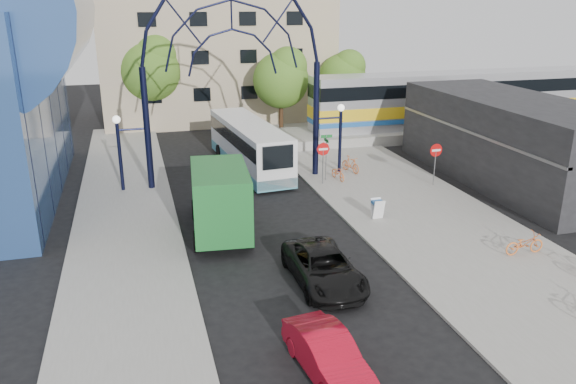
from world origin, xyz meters
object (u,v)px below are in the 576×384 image
object	(u,v)px
tree_north_a	(283,77)
bike_far_a	(525,244)
stop_sign	(323,153)
tree_north_c	(344,75)
gateway_arch	(232,36)
bike_near_a	(338,173)
red_sedan	(328,355)
train_car	(461,98)
street_name_sign	(326,148)
do_not_enter_sign	(436,154)
tree_north_b	(152,67)
green_truck	(220,198)
bike_near_b	(351,164)
sandwich_board	(378,206)
black_suv	(324,267)
city_bus	(249,145)

from	to	relation	value
tree_north_a	bike_far_a	xyz separation A→B (m)	(3.80, -25.49, -4.01)
stop_sign	tree_north_c	distance (m)	17.68
tree_north_a	gateway_arch	bearing A→B (deg)	-117.17
gateway_arch	tree_north_a	world-z (taller)	gateway_arch
bike_far_a	bike_near_a	bearing A→B (deg)	18.33
tree_north_c	red_sedan	xyz separation A→B (m)	(-12.97, -32.77, -3.63)
train_car	street_name_sign	bearing A→B (deg)	-147.58
do_not_enter_sign	tree_north_b	world-z (taller)	tree_north_b
do_not_enter_sign	bike_far_a	world-z (taller)	do_not_enter_sign
gateway_arch	green_truck	xyz separation A→B (m)	(-2.15, -7.34, -6.87)
stop_sign	red_sedan	world-z (taller)	stop_sign
tree_north_c	bike_near_b	world-z (taller)	tree_north_c
sandwich_board	black_suv	size ratio (longest dim) A/B	0.20
gateway_arch	bike_far_a	xyz separation A→B (m)	(9.92, -13.56, -7.96)
stop_sign	do_not_enter_sign	distance (m)	6.51
stop_sign	do_not_enter_sign	size ratio (longest dim) A/B	1.01
red_sedan	bike_far_a	bearing A→B (deg)	19.16
tree_north_b	tree_north_c	xyz separation A→B (m)	(16.00, -2.00, -0.99)
stop_sign	street_name_sign	size ratio (longest dim) A/B	0.89
street_name_sign	black_suv	world-z (taller)	street_name_sign
street_name_sign	tree_north_a	world-z (taller)	tree_north_a
black_suv	tree_north_a	bearing A→B (deg)	78.05
black_suv	red_sedan	bearing A→B (deg)	-108.21
tree_north_a	bike_far_a	distance (m)	26.08
sandwich_board	do_not_enter_sign	bearing A→B (deg)	36.68
tree_north_b	train_car	bearing A→B (deg)	-18.36
green_truck	red_sedan	xyz separation A→B (m)	(1.30, -11.50, -1.04)
bike_near_b	bike_far_a	distance (m)	13.58
tree_north_a	red_sedan	world-z (taller)	tree_north_a
train_car	city_bus	distance (m)	19.45
street_name_sign	bike_far_a	world-z (taller)	street_name_sign
street_name_sign	tree_north_b	bearing A→B (deg)	117.65
stop_sign	green_truck	bearing A→B (deg)	-142.44
green_truck	bike_far_a	distance (m)	13.62
sandwich_board	green_truck	bearing A→B (deg)	174.99
train_car	green_truck	bearing A→B (deg)	-145.29
red_sedan	city_bus	bearing A→B (deg)	77.17
train_car	bike_near_b	xyz separation A→B (m)	(-12.74, -8.25, -2.27)
black_suv	bike_far_a	bearing A→B (deg)	-0.31
sandwich_board	tree_north_c	xyz separation A→B (m)	(6.52, 21.95, 3.53)
train_car	city_bus	bearing A→B (deg)	-163.92
red_sedan	black_suv	bearing A→B (deg)	65.11
do_not_enter_sign	green_truck	size ratio (longest dim) A/B	0.36
gateway_arch	do_not_enter_sign	distance (m)	13.43
red_sedan	stop_sign	bearing A→B (deg)	64.50
street_name_sign	red_sedan	size ratio (longest dim) A/B	0.71
green_truck	bike_far_a	size ratio (longest dim) A/B	3.78
green_truck	bike_near_b	bearing A→B (deg)	42.51
street_name_sign	bike_far_a	bearing A→B (deg)	-68.79
train_car	tree_north_a	distance (m)	14.52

